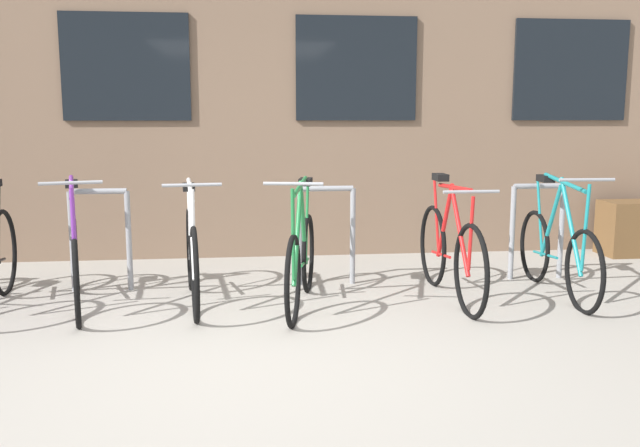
# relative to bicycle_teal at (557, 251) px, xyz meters

# --- Properties ---
(ground_plane) EXTENTS (42.00, 42.00, 0.00)m
(ground_plane) POSITION_rel_bicycle_teal_xyz_m (-2.66, -1.32, -0.38)
(ground_plane) COLOR #9E998E
(storefront_building) EXTENTS (28.00, 8.03, 5.00)m
(storefront_building) POSITION_rel_bicycle_teal_xyz_m (-2.66, 5.87, 2.12)
(storefront_building) COLOR #7A604C
(storefront_building) RESTS_ON ground
(bike_rack) EXTENTS (6.53, 0.05, 0.91)m
(bike_rack) POSITION_rel_bicycle_teal_xyz_m (-2.93, 0.58, 0.15)
(bike_rack) COLOR gray
(bike_rack) RESTS_ON ground
(bicycle_teal) EXTENTS (0.44, 1.73, 1.07)m
(bicycle_teal) POSITION_rel_bicycle_teal_xyz_m (0.00, 0.00, 0.00)
(bicycle_teal) COLOR black
(bicycle_teal) RESTS_ON ground
(bicycle_green) EXTENTS (0.50, 1.69, 1.08)m
(bicycle_green) POSITION_rel_bicycle_teal_xyz_m (-2.22, -0.11, 0.00)
(bicycle_green) COLOR black
(bicycle_green) RESTS_ON ground
(bicycle_red) EXTENTS (0.44, 1.78, 1.05)m
(bicycle_red) POSITION_rel_bicycle_teal_xyz_m (-0.96, -0.02, 0.02)
(bicycle_red) COLOR black
(bicycle_red) RESTS_ON ground
(bicycle_purple) EXTENTS (0.56, 1.72, 1.09)m
(bicycle_purple) POSITION_rel_bicycle_teal_xyz_m (-4.03, 0.08, -0.00)
(bicycle_purple) COLOR black
(bicycle_purple) RESTS_ON ground
(bicycle_white) EXTENTS (0.44, 1.73, 1.06)m
(bicycle_white) POSITION_rel_bicycle_teal_xyz_m (-3.11, 0.08, 0.02)
(bicycle_white) COLOR black
(bicycle_white) RESTS_ON ground
(planter_box) EXTENTS (0.70, 0.44, 0.60)m
(planter_box) POSITION_rel_bicycle_teal_xyz_m (1.62, 1.53, -0.08)
(planter_box) COLOR brown
(planter_box) RESTS_ON ground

